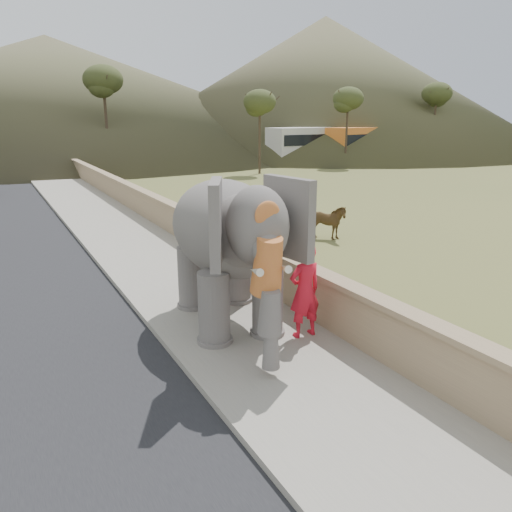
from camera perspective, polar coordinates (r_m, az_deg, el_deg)
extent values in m
plane|color=olive|center=(6.85, 17.05, -23.09)|extent=(160.00, 160.00, 0.00)
cube|color=#9E9687|center=(14.75, -11.41, -0.78)|extent=(3.00, 120.00, 0.15)
cube|color=tan|center=(15.16, -5.55, 1.79)|extent=(0.30, 120.00, 1.10)
imported|color=brown|center=(17.51, 7.92, 3.83)|extent=(1.50, 1.47, 1.22)
imported|color=#B9BAC0|center=(44.93, -1.11, 11.44)|extent=(4.34, 2.00, 1.44)
cube|color=silver|center=(46.66, 7.66, 12.49)|extent=(11.16, 3.37, 3.10)
cube|color=orange|center=(48.54, 13.38, 12.34)|extent=(11.27, 4.43, 3.10)
cone|color=brown|center=(68.59, 7.73, 18.94)|extent=(56.00, 56.00, 16.00)
cone|color=brown|center=(74.17, -22.46, 16.92)|extent=(80.00, 80.00, 14.00)
imported|color=red|center=(9.38, 5.59, -3.99)|extent=(0.66, 0.43, 1.80)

